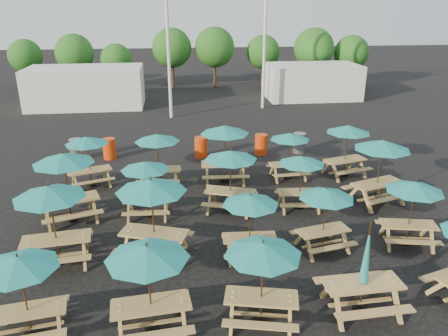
{
  "coord_description": "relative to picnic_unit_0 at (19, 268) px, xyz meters",
  "views": [
    {
      "loc": [
        -1.87,
        -14.19,
        7.15
      ],
      "look_at": [
        0.0,
        1.5,
        1.1
      ],
      "focal_mm": 35.0,
      "sensor_mm": 36.0,
      "label": 1
    }
  ],
  "objects": [
    {
      "name": "picnic_unit_8",
      "position": [
        5.28,
        -0.18,
        0.06
      ],
      "size": [
        2.12,
        2.12,
        2.18
      ],
      "rotation": [
        0.0,
        0.0,
        -0.22
      ],
      "color": "#A28148",
      "rests_on": "ground"
    },
    {
      "name": "picnic_unit_14",
      "position": [
        7.87,
        5.66,
        -0.05
      ],
      "size": [
        1.79,
        1.79,
        2.06
      ],
      "rotation": [
        0.0,
        0.0,
        -0.08
      ],
      "color": "#A28148",
      "rests_on": "ground"
    },
    {
      "name": "picnic_unit_15",
      "position": [
        8.21,
        8.55,
        -0.05
      ],
      "size": [
        1.76,
        1.76,
        2.06
      ],
      "rotation": [
        0.0,
        0.0,
        0.06
      ],
      "color": "#A28148",
      "rests_on": "ground"
    },
    {
      "name": "waste_bin_2",
      "position": [
        4.69,
        11.77,
        -1.3
      ],
      "size": [
        0.62,
        0.62,
        1.0
      ],
      "primitive_type": "cylinder",
      "color": "red",
      "rests_on": "ground"
    },
    {
      "name": "tree_5",
      "position": [
        11.51,
        30.44,
        1.17
      ],
      "size": [
        2.94,
        2.94,
        4.45
      ],
      "color": "#382314",
      "rests_on": "ground"
    },
    {
      "name": "tree_0",
      "position": [
        -8.78,
        31.01,
        1.03
      ],
      "size": [
        2.8,
        2.8,
        4.24
      ],
      "color": "#382314",
      "rests_on": "ground"
    },
    {
      "name": "picnic_unit_1",
      "position": [
        -0.06,
        3.0,
        0.29
      ],
      "size": [
        2.22,
        2.22,
        2.45
      ],
      "rotation": [
        0.0,
        0.0,
        0.13
      ],
      "color": "#A28148",
      "rests_on": "ground"
    },
    {
      "name": "mast_0",
      "position": [
        3.29,
        19.76,
        4.2
      ],
      "size": [
        0.2,
        0.2,
        12.0
      ],
      "primitive_type": "cylinder",
      "color": "silver",
      "rests_on": "ground"
    },
    {
      "name": "picnic_unit_19",
      "position": [
        10.73,
        8.58,
        0.16
      ],
      "size": [
        2.29,
        2.29,
        2.3
      ],
      "rotation": [
        0.0,
        0.0,
        0.27
      ],
      "color": "#A28148",
      "rests_on": "ground"
    },
    {
      "name": "picnic_unit_3",
      "position": [
        -0.06,
        8.72,
        0.03
      ],
      "size": [
        2.22,
        2.22,
        2.14
      ],
      "rotation": [
        0.0,
        0.0,
        0.35
      ],
      "color": "#A28148",
      "rests_on": "ground"
    },
    {
      "name": "tree_2",
      "position": [
        -1.1,
        29.42,
        0.82
      ],
      "size": [
        2.59,
        2.59,
        3.93
      ],
      "color": "#382314",
      "rests_on": "ground"
    },
    {
      "name": "picnic_unit_17",
      "position": [
        10.53,
        2.81,
        0.02
      ],
      "size": [
        2.04,
        2.04,
        2.13
      ],
      "rotation": [
        0.0,
        0.0,
        -0.2
      ],
      "color": "#A28148",
      "rests_on": "ground"
    },
    {
      "name": "picnic_unit_7",
      "position": [
        2.74,
        8.44,
        0.11
      ],
      "size": [
        1.95,
        1.95,
        2.24
      ],
      "rotation": [
        0.0,
        0.0,
        -0.08
      ],
      "color": "#A28148",
      "rests_on": "ground"
    },
    {
      "name": "picnic_unit_5",
      "position": [
        2.72,
        2.99,
        0.33
      ],
      "size": [
        2.59,
        2.59,
        2.5
      ],
      "rotation": [
        0.0,
        0.0,
        -0.34
      ],
      "color": "#A28148",
      "rests_on": "ground"
    },
    {
      "name": "picnic_unit_4",
      "position": [
        2.74,
        -0.2,
        0.15
      ],
      "size": [
        2.04,
        2.04,
        2.29
      ],
      "rotation": [
        0.0,
        0.0,
        0.1
      ],
      "color": "#A28148",
      "rests_on": "ground"
    },
    {
      "name": "picnic_unit_0",
      "position": [
        0.0,
        0.0,
        0.0
      ],
      "size": [
        1.96,
        1.96,
        2.11
      ],
      "rotation": [
        0.0,
        0.0,
        0.16
      ],
      "color": "#A28148",
      "rests_on": "ground"
    },
    {
      "name": "ground",
      "position": [
        5.29,
        5.76,
        -1.8
      ],
      "size": [
        120.0,
        120.0,
        0.0
      ],
      "primitive_type": "plane",
      "color": "black",
      "rests_on": "ground"
    },
    {
      "name": "mast_1",
      "position": [
        9.79,
        21.76,
        4.2
      ],
      "size": [
        0.2,
        0.2,
        12.0
      ],
      "primitive_type": "cylinder",
      "color": "silver",
      "rests_on": "ground"
    },
    {
      "name": "picnic_unit_6",
      "position": [
        2.39,
        5.68,
        -0.03
      ],
      "size": [
        1.79,
        1.79,
        2.08
      ],
      "rotation": [
        0.0,
        0.0,
        -0.06
      ],
      "color": "#A28148",
      "rests_on": "ground"
    },
    {
      "name": "picnic_unit_2",
      "position": [
        -0.25,
        5.64,
        0.34
      ],
      "size": [
        2.6,
        2.6,
        2.51
      ],
      "rotation": [
        0.0,
        0.0,
        0.34
      ],
      "color": "#A28148",
      "rests_on": "ground"
    },
    {
      "name": "picnic_unit_9",
      "position": [
        5.5,
        2.66,
        -0.07
      ],
      "size": [
        1.73,
        1.73,
        2.03
      ],
      "rotation": [
        0.0,
        0.0,
        -0.05
      ],
      "color": "#A28148",
      "rests_on": "ground"
    },
    {
      "name": "tree_4",
      "position": [
        7.19,
        30.02,
        1.66
      ],
      "size": [
        3.41,
        3.41,
        5.17
      ],
      "color": "#382314",
      "rests_on": "ground"
    },
    {
      "name": "tree_1",
      "position": [
        -4.45,
        29.67,
        1.35
      ],
      "size": [
        3.11,
        3.11,
        4.72
      ],
      "color": "#382314",
      "rests_on": "ground"
    },
    {
      "name": "picnic_unit_12",
      "position": [
        7.8,
        -0.05,
        -0.81
      ],
      "size": [
        1.97,
        1.74,
        2.43
      ],
      "rotation": [
        0.0,
        0.0,
        0.05
      ],
      "color": "#A28148",
      "rests_on": "ground"
    },
    {
      "name": "picnic_unit_10",
      "position": [
        5.35,
        5.82,
        0.17
      ],
      "size": [
        2.39,
        2.39,
        2.31
      ],
      "rotation": [
        0.0,
        0.0,
        -0.34
      ],
      "color": "#A28148",
      "rests_on": "ground"
    },
    {
      "name": "picnic_unit_11",
      "position": [
        5.47,
        8.55,
        0.31
      ],
      "size": [
        2.1,
        2.1,
        2.47
      ],
      "rotation": [
        0.0,
        0.0,
        -0.05
      ],
      "color": "#A28148",
      "rests_on": "ground"
    },
    {
      "name": "waste_bin_1",
      "position": [
        0.29,
        12.08,
        -1.3
      ],
      "size": [
        0.62,
        0.62,
        1.0
      ],
      "primitive_type": "cylinder",
      "color": "red",
      "rests_on": "ground"
    },
    {
      "name": "tree_3",
      "position": [
        3.54,
        30.48,
        1.6
      ],
      "size": [
        3.36,
        3.36,
        5.09
      ],
      "color": "#382314",
      "rests_on": "ground"
    },
    {
      "name": "tree_6",
      "position": [
        15.52,
        28.66,
        1.62
      ],
      "size": [
        3.38,
        3.38,
        5.13
      ],
      "color": "#382314",
      "rests_on": "ground"
    },
    {
      "name": "tree_7",
      "position": [
        18.92,
        28.69,
        1.19
      ],
      "size": [
        2.95,
        2.95,
        4.48
      ],
      "color": "#382314",
      "rests_on": "ground"
    },
    {
      "name": "picnic_unit_18",
      "position": [
        10.88,
        5.79,
        0.34
      ],
      "size": [
        2.56,
        2.56,
        2.5
      ],
      "rotation": [
        0.0,
        0.0,
        0.32
      ],
      "color": "#A28148",
      "rests_on": "ground"
    },
    {
      "name": "picnic_unit_13",
      "position": [
        7.8,
        2.81,
        -0.06
      ],
      "size": [
        1.97,
        1.97,
        2.04
      ],
      "rotation": [
        0.0,
        0.0,
        0.21
      ],
      "color": "#A28148",
      "rests_on": "ground"
    },
    {
      "name": "event_tent_0",
      "position": [
        -2.71,
        23.76,
        -0.4
      ],
      "size": [
        8.0,
        4.0,
        2.8
      ],
      "primitive_type": "cube",
      "color": "silver",
      "rests_on": "ground"
    },
    {
      "name": "waste_bin_3",
      "position": [
        7.7,
        11.87,
        -1.3
      ],
      "size": [
        0.62,
        0.62,
        1.0
      ],
      "primitive_type": "cylinder",
      "color": "red",
      "rests_on": "ground"
    },
    {
      "name": "event_tent_1",
      "position": [
        14.29,
        24.76,
        -0.5
      ],
      "size": [
        7.0,
        4.0,
        2.6
      ],
      "primitive_type": "cube",
      "color": "silver",
      "rests_on": "ground"
    },
    {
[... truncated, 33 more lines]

